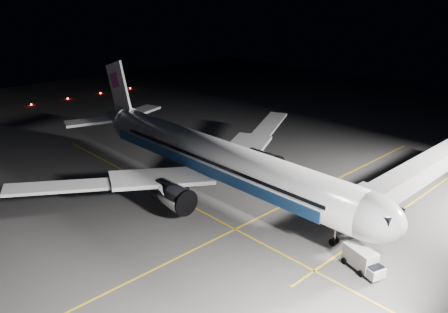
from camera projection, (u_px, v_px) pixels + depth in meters
ground at (217, 191)px, 65.38m from camera, size 200.00×200.00×0.00m
guide_line_main at (267, 214)px, 58.59m from camera, size 0.25×80.00×0.01m
guide_line_cross at (185, 203)px, 61.53m from camera, size 70.00×0.25×0.01m
guide_line_side at (387, 220)px, 56.86m from camera, size 0.25×40.00×0.01m
airliner at (211, 157)px, 64.29m from camera, size 61.48×54.22×16.64m
jet_bridge at (420, 172)px, 60.41m from camera, size 3.60×34.40×6.30m
taxiway_lights at (31, 105)px, 114.23m from camera, size 0.44×60.44×0.44m
service_truck at (363, 260)px, 46.30m from camera, size 5.09×3.20×2.43m
baggage_tug at (260, 156)px, 76.77m from camera, size 2.82×2.36×1.90m
safety_cone_a at (252, 186)px, 66.24m from camera, size 0.42×0.42×0.63m
safety_cone_b at (230, 179)px, 68.70m from camera, size 0.41×0.41×0.61m
safety_cone_c at (291, 170)px, 72.23m from camera, size 0.42×0.42×0.63m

